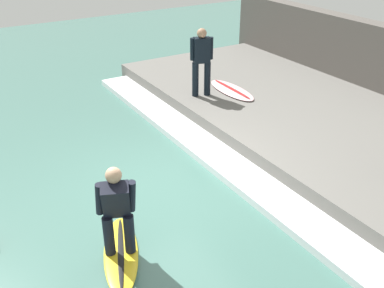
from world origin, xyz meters
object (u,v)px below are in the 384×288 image
object	(u,v)px
surfer_riding	(117,207)
surfboard_waiting_far	(232,90)
surfboard_riding	(121,253)
surfer_waiting_far	(202,59)

from	to	relation	value
surfer_riding	surfboard_waiting_far	size ratio (longest dim) A/B	0.84
surfboard_riding	surfboard_waiting_far	size ratio (longest dim) A/B	1.03
surfer_riding	surfer_waiting_far	bearing A→B (deg)	45.28
surfboard_riding	surfboard_waiting_far	xyz separation A→B (m)	(4.49, 3.59, 0.39)
surfboard_riding	surfer_riding	bearing A→B (deg)	0.00
surfer_waiting_far	surfboard_waiting_far	size ratio (longest dim) A/B	0.97
surfer_waiting_far	surfboard_waiting_far	bearing A→B (deg)	-11.57
surfboard_riding	surfboard_waiting_far	world-z (taller)	surfboard_waiting_far
surfer_riding	surfer_waiting_far	distance (m)	5.30
surfboard_riding	surfer_riding	size ratio (longest dim) A/B	1.24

